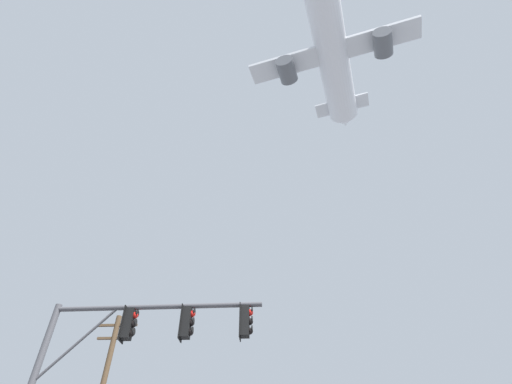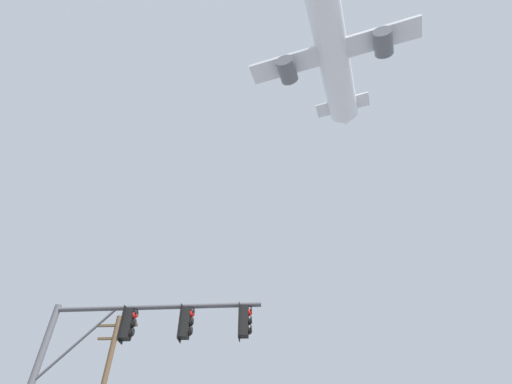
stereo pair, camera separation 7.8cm
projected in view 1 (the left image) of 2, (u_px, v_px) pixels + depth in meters
signal_pole_near at (127, 350)px, 11.07m from camera, size 6.53×0.51×6.47m
airplane at (331, 45)px, 49.43m from camera, size 21.87×28.31×7.78m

